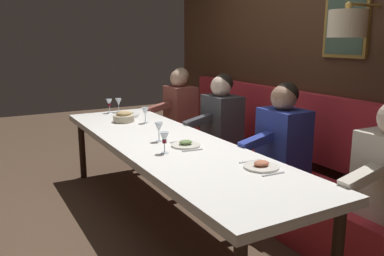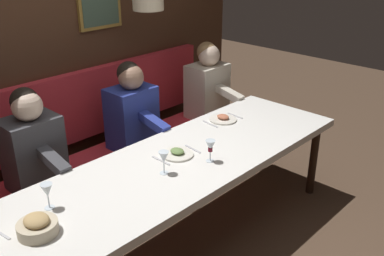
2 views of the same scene
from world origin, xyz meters
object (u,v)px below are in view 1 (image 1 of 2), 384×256
Objects in this scene: wine_glass_1 at (164,138)px; wine_glass_2 at (119,102)px; wine_glass_3 at (159,128)px; diner_near at (283,132)px; bread_bowl at (124,117)px; dining_table at (167,148)px; diner_middle at (222,114)px; wine_glass_0 at (109,103)px; diner_far at (180,102)px; wine_glass_4 at (145,112)px.

wine_glass_1 is 1.85m from wine_glass_2.
wine_glass_2 and wine_glass_3 have the same top height.
diner_near is 1.69m from bread_bowl.
diner_middle reaches higher than dining_table.
wine_glass_0 is at bearing 86.96° from bread_bowl.
wine_glass_2 is 0.59m from bread_bowl.
wine_glass_2 is (-0.77, 1.03, 0.04)m from diner_middle.
bread_bowl is (-0.92, 0.47, -0.03)m from diner_middle.
wine_glass_1 is (-0.16, -1.83, 0.00)m from wine_glass_0.
diner_middle is at bearing 90.00° from diner_near.
wine_glass_1 is at bearing -95.92° from bread_bowl.
dining_table is 0.97m from bread_bowl.
dining_table is 4.13× the size of diner_middle.
dining_table is 4.13× the size of diner_far.
diner_middle is at bearing -49.34° from wine_glass_0.
wine_glass_0 is 0.11m from wine_glass_2.
diner_far reaches higher than wine_glass_4.
wine_glass_0 is 0.75× the size of bread_bowl.
diner_far is at bearing 41.18° from wine_glass_4.
wine_glass_4 reaches higher than bread_bowl.
diner_middle is 4.82× the size of wine_glass_4.
wine_glass_1 is at bearing -98.54° from wine_glass_2.
diner_near is 4.82× the size of wine_glass_2.
wine_glass_3 is at bearing -91.15° from bread_bowl.
wine_glass_0 is at bearing 90.21° from dining_table.
wine_glass_3 is 0.92m from bread_bowl.
wine_glass_3 is (-0.94, -0.45, 0.04)m from diner_middle.
diner_middle reaches higher than wine_glass_3.
diner_middle is at bearing 37.22° from wine_glass_1.
diner_far is at bearing -6.12° from wine_glass_2.
diner_near is 1.45m from wine_glass_4.
wine_glass_1 is at bearing -108.10° from wine_glass_3.
wine_glass_2 is at bearing 92.41° from wine_glass_4.
wine_glass_1 and wine_glass_4 have the same top height.
dining_table is 19.91× the size of wine_glass_3.
diner_near is 1.06m from wine_glass_3.
wine_glass_3 is at bearing -123.75° from diner_far.
wine_glass_2 is 0.73m from wine_glass_4.
diner_near reaches higher than wine_glass_2.
dining_table is 1.00m from diner_near.
dining_table is at bearing -121.44° from diner_far.
diner_middle is 1.36m from wine_glass_0.
wine_glass_3 and wine_glass_4 have the same top height.
diner_near is at bearing -57.00° from bread_bowl.
bread_bowl is (-0.04, 0.96, 0.10)m from dining_table.
wine_glass_1 is at bearing -105.59° from wine_glass_4.
bread_bowl is (-0.92, 1.41, -0.03)m from diner_near.
wine_glass_0 is (-0.89, 0.08, 0.04)m from diner_far.
wine_glass_0 is 1.00× the size of wine_glass_1.
dining_table is 19.91× the size of wine_glass_2.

